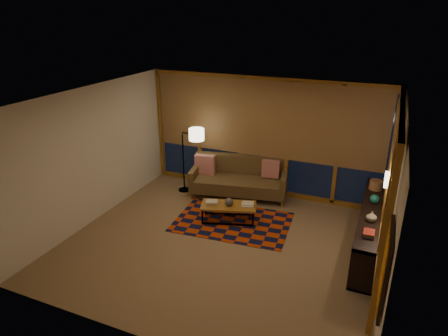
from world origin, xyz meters
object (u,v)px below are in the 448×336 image
at_px(floor_lamp, 183,159).
at_px(coffee_table, 229,213).
at_px(sofa, 239,178).
at_px(bookshelf, 370,227).

bearing_deg(floor_lamp, coffee_table, -31.65).
distance_m(sofa, bookshelf, 3.09).
bearing_deg(bookshelf, coffee_table, -176.29).
distance_m(coffee_table, bookshelf, 2.70).
relative_size(coffee_table, floor_lamp, 0.70).
relative_size(floor_lamp, bookshelf, 0.54).
bearing_deg(sofa, bookshelf, -30.53).
bearing_deg(coffee_table, floor_lamp, 130.66).
bearing_deg(bookshelf, floor_lamp, 169.48).
xyz_separation_m(sofa, coffee_table, (0.23, -1.17, -0.26)).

